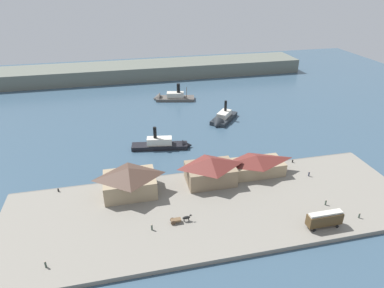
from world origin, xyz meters
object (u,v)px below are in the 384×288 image
object	(u,v)px
pedestrian_at_waters_edge	(326,203)
pedestrian_by_tram	(46,265)
pedestrian_standing_center	(309,174)
mooring_post_center_east	(58,190)
ferry_outer_harbor	(170,97)
ferry_shed_west_terminal	(256,164)
ferry_shed_customs_shed	(210,170)
ferry_mid_harbor	(222,119)
pedestrian_near_east_shed	(359,216)
horse_cart	(180,219)
mooring_post_center_west	(293,161)
ferry_departing_north	(165,144)
street_tram	(325,219)
pedestrian_walking_east	(152,227)
ferry_shed_east_terminal	(130,180)

from	to	relation	value
pedestrian_at_waters_edge	pedestrian_by_tram	world-z (taller)	pedestrian_by_tram
pedestrian_standing_center	mooring_post_center_east	xyz separation A→B (m)	(-73.91, 8.65, -0.30)
pedestrian_at_waters_edge	ferry_outer_harbor	distance (m)	97.90
ferry_shed_west_terminal	pedestrian_standing_center	bearing A→B (deg)	-18.72
ferry_shed_customs_shed	ferry_shed_west_terminal	size ratio (longest dim) A/B	0.82
pedestrian_by_tram	ferry_mid_harbor	distance (m)	91.01
pedestrian_near_east_shed	ferry_mid_harbor	world-z (taller)	ferry_mid_harbor
ferry_shed_customs_shed	pedestrian_standing_center	world-z (taller)	ferry_shed_customs_shed
horse_cart	mooring_post_center_west	bearing A→B (deg)	26.43
pedestrian_standing_center	ferry_departing_north	world-z (taller)	ferry_departing_north
pedestrian_by_tram	mooring_post_center_west	distance (m)	77.67
street_tram	pedestrian_standing_center	size ratio (longest dim) A/B	5.40
pedestrian_near_east_shed	mooring_post_center_west	distance (m)	29.45
mooring_post_center_west	ferry_mid_harbor	size ratio (longest dim) A/B	0.05
pedestrian_standing_center	mooring_post_center_east	distance (m)	74.41
horse_cart	mooring_post_center_east	bearing A→B (deg)	146.64
horse_cart	pedestrian_standing_center	size ratio (longest dim) A/B	3.36
ferry_shed_west_terminal	pedestrian_at_waters_edge	distance (m)	22.97
pedestrian_standing_center	pedestrian_at_waters_edge	xyz separation A→B (m)	(-3.10, -13.91, -0.01)
ferry_shed_customs_shed	pedestrian_walking_east	distance (m)	26.21
pedestrian_walking_east	ferry_departing_north	size ratio (longest dim) A/B	0.08
pedestrian_standing_center	pedestrian_at_waters_edge	distance (m)	14.25
ferry_departing_north	pedestrian_at_waters_edge	bearing A→B (deg)	-50.39
pedestrian_by_tram	mooring_post_center_west	xyz separation A→B (m)	(72.24, 28.53, -0.32)
ferry_departing_north	pedestrian_by_tram	bearing A→B (deg)	-123.71
ferry_shed_customs_shed	ferry_outer_harbor	distance (m)	76.49
pedestrian_walking_east	ferry_shed_customs_shed	bearing A→B (deg)	41.43
ferry_shed_west_terminal	pedestrian_walking_east	distance (m)	39.04
ferry_shed_west_terminal	mooring_post_center_west	distance (m)	15.30
ferry_shed_customs_shed	pedestrian_at_waters_edge	bearing A→B (deg)	-33.25
pedestrian_standing_center	ferry_mid_harbor	world-z (taller)	ferry_mid_harbor
pedestrian_walking_east	ferry_mid_harbor	distance (m)	71.82
pedestrian_walking_east	mooring_post_center_east	bearing A→B (deg)	137.71
mooring_post_center_west	ferry_departing_north	bearing A→B (deg)	150.92
mooring_post_center_west	ferry_departing_north	size ratio (longest dim) A/B	0.04
ferry_shed_east_terminal	mooring_post_center_east	bearing A→B (deg)	165.69
ferry_shed_east_terminal	horse_cart	world-z (taller)	ferry_shed_east_terminal
pedestrian_by_tram	pedestrian_near_east_shed	bearing A→B (deg)	-0.58
ferry_shed_customs_shed	ferry_mid_harbor	distance (m)	47.82
mooring_post_center_east	ferry_mid_harbor	size ratio (longest dim) A/B	0.05
pedestrian_by_tram	ferry_shed_customs_shed	bearing A→B (deg)	29.01
pedestrian_near_east_shed	pedestrian_walking_east	bearing A→B (deg)	172.00
ferry_shed_east_terminal	ferry_mid_harbor	bearing A→B (deg)	47.32
pedestrian_standing_center	ferry_outer_harbor	xyz separation A→B (m)	(-29.75, 80.29, -0.66)
pedestrian_walking_east	pedestrian_at_waters_edge	distance (m)	46.68
mooring_post_center_west	ferry_shed_customs_shed	bearing A→B (deg)	-170.77
ferry_shed_west_terminal	horse_cart	bearing A→B (deg)	-147.38
ferry_outer_harbor	ferry_shed_west_terminal	bearing A→B (deg)	-79.25
ferry_shed_customs_shed	pedestrian_by_tram	size ratio (longest dim) A/B	8.48
pedestrian_walking_east	ferry_departing_north	distance (m)	44.72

